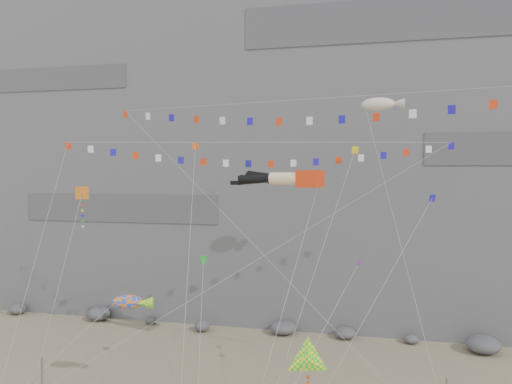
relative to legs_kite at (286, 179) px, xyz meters
The scene contains 14 objects.
cliff 27.59m from the legs_kite, 94.44° to the left, with size 80.00×28.00×50.00m, color slate.
talus_boulders 18.45m from the legs_kite, 100.51° to the left, with size 60.00×3.00×1.20m, color #58585D, non-canonical shape.
legs_kite is the anchor object (origin of this frame).
flag_banner_upper 3.90m from the legs_kite, 148.83° to the left, with size 29.73×15.12×26.31m.
flag_banner_lower 6.88m from the legs_kite, 40.89° to the right, with size 33.29×10.19×23.62m.
harlequin_kite 14.96m from the legs_kite, 163.32° to the right, with size 2.17×6.20×15.54m.
fish_windsock 14.32m from the legs_kite, 150.83° to the right, with size 9.21×6.24×11.34m.
delta_kite 14.11m from the legs_kite, 73.40° to the right, with size 4.39×5.91×8.24m.
blimp_windsock 9.27m from the legs_kite, 24.15° to the left, with size 6.20×11.59×24.11m.
small_kite_a 7.45m from the legs_kite, behind, with size 4.33×14.14×22.69m.
small_kite_b 8.45m from the legs_kite, 29.51° to the right, with size 6.11×10.18×14.83m.
small_kite_c 8.60m from the legs_kite, 146.09° to the right, with size 3.16×9.59×13.42m.
small_kite_d 5.54m from the legs_kite, 20.28° to the left, with size 5.64×15.79×23.69m.
small_kite_e 10.67m from the legs_kite, 22.90° to the right, with size 8.95×7.87×18.06m.
Camera 1 is at (8.13, -30.53, 16.10)m, focal length 35.00 mm.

